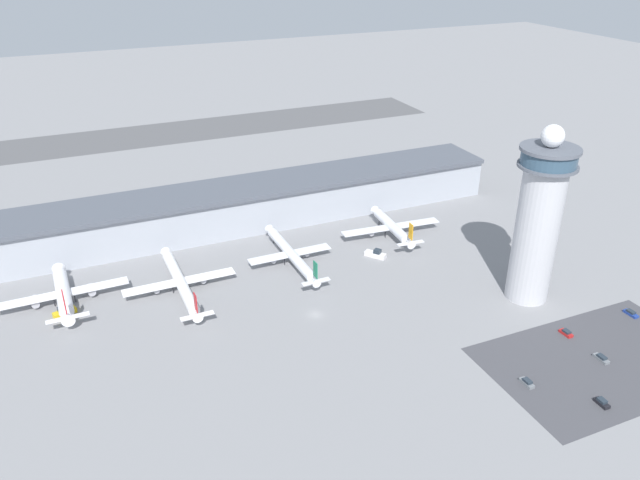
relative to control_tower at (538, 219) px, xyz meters
name	(u,v)px	position (x,y,z in m)	size (l,w,h in m)	color
ground_plane	(315,315)	(-66.10, 17.08, -27.16)	(1000.00, 1000.00, 0.00)	gray
terminal_building	(245,205)	(-66.10, 87.08, -18.70)	(207.22, 25.00, 16.74)	#A3A8B2
runway_strip	(175,132)	(-66.10, 223.60, -27.16)	(310.83, 44.00, 0.01)	#515154
control_tower	(538,219)	(0.00, 0.00, 0.00)	(17.37, 17.37, 56.40)	#BCBCC1
parking_lot_surface	(601,361)	(-3.35, -35.09, -27.16)	(64.00, 40.00, 0.01)	#424247
airplane_gate_alpha	(63,293)	(-135.74, 54.03, -23.16)	(39.74, 34.11, 13.27)	white
airplane_gate_bravo	(180,282)	(-100.72, 46.75, -23.48)	(36.40, 45.78, 11.24)	white
airplane_gate_charlie	(291,254)	(-61.22, 49.95, -23.22)	(30.09, 44.53, 11.21)	silver
airplane_gate_delta	(392,227)	(-18.23, 54.83, -22.96)	(39.51, 33.08, 12.07)	silver
service_truck_catering	(64,312)	(-136.32, 47.48, -26.14)	(7.19, 4.58, 2.93)	black
service_truck_fuel	(376,254)	(-31.51, 42.69, -26.07)	(6.59, 7.70, 3.12)	black
car_green_van	(566,333)	(-3.34, -21.67, -26.58)	(1.93, 4.15, 1.50)	black
car_maroon_suv	(602,403)	(-16.70, -48.24, -26.54)	(1.87, 4.06, 1.59)	black
car_red_hatchback	(631,313)	(22.27, -21.56, -26.61)	(1.77, 4.65, 1.43)	black
car_black_suv	(527,383)	(-28.65, -34.76, -26.55)	(1.77, 4.31, 1.57)	black
car_silver_sedan	(601,358)	(-3.11, -34.74, -26.60)	(1.76, 4.64, 1.45)	black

